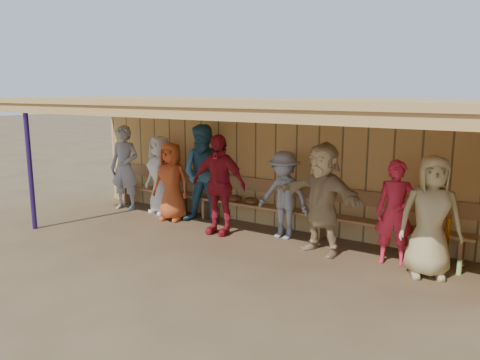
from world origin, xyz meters
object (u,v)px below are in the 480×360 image
object	(u,v)px
player_f	(322,198)
player_a	(125,168)
bench	(261,200)
player_b	(161,175)
player_c	(205,174)
player_e	(284,195)
player_d	(218,184)
player_g	(395,213)
player_extra	(171,182)
player_h	(431,217)

from	to	relation	value
player_f	player_a	bearing A→B (deg)	-167.90
bench	player_b	bearing A→B (deg)	-172.56
player_a	player_c	bearing A→B (deg)	-10.48
player_f	player_b	bearing A→B (deg)	-170.92
player_b	player_c	xyz separation A→B (m)	(1.23, -0.03, 0.14)
player_e	bench	size ratio (longest dim) A/B	0.21
player_b	player_d	xyz separation A→B (m)	(1.89, -0.50, 0.08)
player_a	player_g	world-z (taller)	player_a
player_extra	bench	world-z (taller)	player_extra
player_h	player_extra	bearing A→B (deg)	154.72
player_b	player_extra	distance (m)	0.62
player_e	player_extra	bearing A→B (deg)	-171.41
player_a	player_d	xyz separation A→B (m)	(2.82, -0.35, -0.01)
player_b	player_h	bearing A→B (deg)	5.90
player_a	player_d	bearing A→B (deg)	-20.74
player_f	bench	xyz separation A→B (m)	(-1.58, 0.76, -0.39)
player_b	bench	xyz separation A→B (m)	(2.34, 0.31, -0.32)
player_a	player_e	xyz separation A→B (m)	(3.96, 0.05, -0.15)
player_a	player_f	xyz separation A→B (m)	(4.85, -0.31, -0.03)
player_c	player_g	distance (m)	3.84
player_a	player_c	size ratio (longest dim) A/B	0.95
player_a	player_extra	bearing A→B (deg)	-18.49
player_extra	bench	distance (m)	1.90
player_e	player_h	bearing A→B (deg)	-5.31
player_c	player_e	world-z (taller)	player_c
player_b	player_g	size ratio (longest dim) A/B	1.05
bench	player_f	bearing A→B (deg)	-25.75
player_a	player_d	distance (m)	2.84
player_b	player_d	bearing A→B (deg)	-3.43
player_f	player_h	xyz separation A→B (m)	(1.68, -0.09, -0.04)
player_h	player_g	bearing A→B (deg)	133.72
player_b	player_e	xyz separation A→B (m)	(3.04, -0.10, -0.06)
player_b	player_f	distance (m)	3.95
player_d	player_h	distance (m)	3.71
player_a	player_e	bearing A→B (deg)	-12.87
player_a	player_c	distance (m)	2.16
player_c	player_e	size ratio (longest dim) A/B	1.25
player_c	player_f	xyz separation A→B (m)	(2.69, -0.42, -0.07)
player_g	player_b	bearing A→B (deg)	164.00
bench	player_d	bearing A→B (deg)	-118.82
player_a	bench	distance (m)	3.32
player_f	player_g	distance (m)	1.15
player_g	player_f	bearing A→B (deg)	175.26
player_b	player_h	size ratio (longest dim) A/B	0.97
player_a	player_g	distance (m)	5.98
bench	player_extra	bearing A→B (deg)	-161.98
player_e	player_f	distance (m)	0.96
player_c	player_h	bearing A→B (deg)	-26.18
player_a	player_h	size ratio (longest dim) A/B	1.07
player_a	player_d	world-z (taller)	player_a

